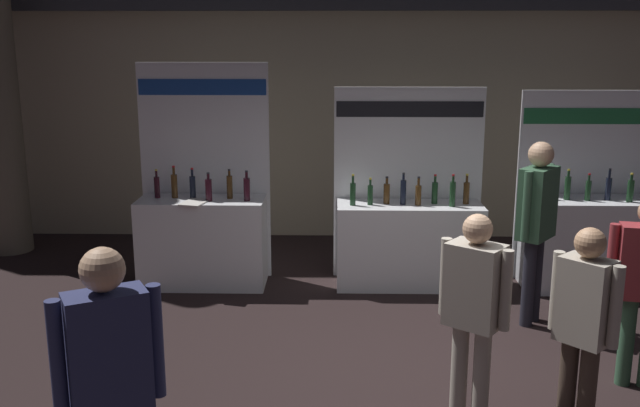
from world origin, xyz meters
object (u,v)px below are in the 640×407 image
Objects in this scene: exhibitor_booth_2 at (600,236)px; visitor_1 at (474,301)px; exhibitor_booth_0 at (203,231)px; visitor_0 at (537,215)px; visitor_5 at (583,320)px; visitor_3 at (110,376)px; exhibitor_booth_1 at (409,236)px.

exhibitor_booth_2 reaches higher than visitor_1.
exhibitor_booth_0 is 1.38× the size of visitor_0.
visitor_5 is at bearing -45.34° from exhibitor_booth_0.
visitor_0 is 4.58m from visitor_3.
exhibitor_booth_1 reaches higher than exhibitor_booth_2.
visitor_1 is 0.74m from visitor_5.
visitor_1 is 1.02× the size of visitor_5.
visitor_1 is at bearing 4.15° from visitor_3.
exhibitor_booth_0 is 1.12× the size of exhibitor_booth_1.
exhibitor_booth_2 is 3.64m from visitor_1.
exhibitor_booth_2 is 3.52m from visitor_5.
exhibitor_booth_1 is 3.09m from visitor_1.
exhibitor_booth_1 is 1.23× the size of visitor_0.
visitor_0 is at bearing -17.61° from exhibitor_booth_0.
exhibitor_booth_1 is 1.41× the size of visitor_1.
visitor_5 is (3.23, -3.27, 0.29)m from exhibitor_booth_0.
exhibitor_booth_2 is 1.21× the size of visitor_0.
visitor_0 is 2.16m from visitor_1.
visitor_0 is 2.18m from visitor_5.
exhibitor_booth_2 reaches higher than visitor_3.
exhibitor_booth_2 is at bearing -0.17° from exhibitor_booth_0.
visitor_3 is (-2.03, -4.46, 0.48)m from exhibitor_booth_1.
visitor_1 is 0.91× the size of visitor_3.
exhibitor_booth_1 is 1.01× the size of exhibitor_booth_2.
visitor_0 is at bearing -45.47° from exhibitor_booth_1.
visitor_0 reaches higher than visitor_5.
visitor_5 is at bearing -161.18° from visitor_1.
visitor_3 is at bearing -133.57° from exhibitor_booth_2.
exhibitor_booth_1 is at bearing -49.57° from visitor_1.
visitor_0 is 1.17× the size of visitor_5.
exhibitor_booth_0 reaches higher than visitor_1.
visitor_1 is at bearing -168.77° from visitor_0.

